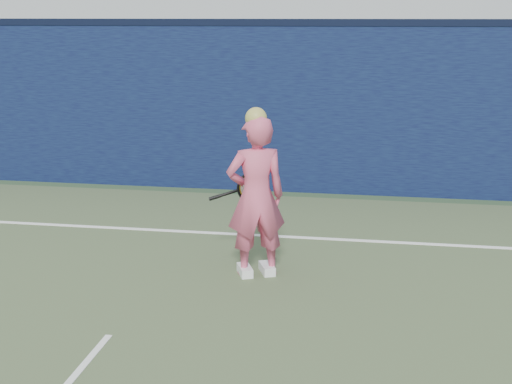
# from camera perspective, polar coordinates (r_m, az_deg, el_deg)

# --- Properties ---
(backstop_wall) EXTENTS (24.00, 0.40, 2.50)m
(backstop_wall) POSITION_cam_1_polar(r_m,az_deg,el_deg) (11.10, -1.69, 6.70)
(backstop_wall) COLOR black
(backstop_wall) RESTS_ON ground
(wall_cap) EXTENTS (24.00, 0.42, 0.10)m
(wall_cap) POSITION_cam_1_polar(r_m,az_deg,el_deg) (11.01, -1.74, 13.42)
(wall_cap) COLOR black
(wall_cap) RESTS_ON backstop_wall
(player) EXTENTS (0.72, 0.61, 1.77)m
(player) POSITION_cam_1_polar(r_m,az_deg,el_deg) (7.31, 0.00, -0.34)
(player) COLOR #D65374
(player) RESTS_ON ground
(racket) EXTENTS (0.62, 0.24, 0.34)m
(racket) POSITION_cam_1_polar(r_m,az_deg,el_deg) (7.71, -0.62, 0.32)
(racket) COLOR black
(racket) RESTS_ON ground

